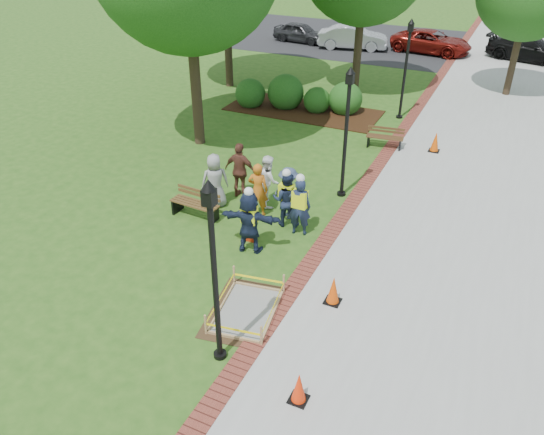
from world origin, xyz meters
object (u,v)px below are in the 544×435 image
at_px(hivis_worker_b, 300,205).
at_px(hivis_worker_c, 286,198).
at_px(hivis_worker_a, 249,220).
at_px(cone_front, 299,388).
at_px(lamp_near, 214,262).
at_px(wet_concrete_pad, 247,304).
at_px(bench_near, 195,209).

distance_m(hivis_worker_b, hivis_worker_c, 0.62).
height_order(hivis_worker_a, hivis_worker_c, hivis_worker_a).
xyz_separation_m(cone_front, lamp_near, (-1.98, 0.37, 2.13)).
distance_m(cone_front, lamp_near, 2.93).
bearing_deg(hivis_worker_a, hivis_worker_c, 78.45).
distance_m(hivis_worker_a, hivis_worker_b, 1.65).
xyz_separation_m(wet_concrete_pad, hivis_worker_a, (-1.12, 2.35, 0.74)).
height_order(cone_front, hivis_worker_c, hivis_worker_c).
xyz_separation_m(lamp_near, hivis_worker_a, (-1.26, 3.85, -1.51)).
bearing_deg(wet_concrete_pad, hivis_worker_b, 93.56).
relative_size(bench_near, lamp_near, 0.37).
height_order(bench_near, hivis_worker_b, hivis_worker_b).
relative_size(wet_concrete_pad, cone_front, 3.50).
bearing_deg(hivis_worker_b, lamp_near, -85.97).
bearing_deg(hivis_worker_a, wet_concrete_pad, -64.42).
bearing_deg(wet_concrete_pad, bench_near, 136.98).
height_order(bench_near, cone_front, bench_near).
xyz_separation_m(wet_concrete_pad, cone_front, (2.11, -1.87, 0.12)).
relative_size(cone_front, lamp_near, 0.17).
distance_m(bench_near, cone_front, 7.57).
bearing_deg(cone_front, bench_near, 137.55).
bearing_deg(hivis_worker_a, lamp_near, -71.87).
height_order(bench_near, lamp_near, lamp_near).
distance_m(wet_concrete_pad, hivis_worker_c, 4.16).
xyz_separation_m(lamp_near, hivis_worker_b, (-0.37, 5.23, -1.53)).
bearing_deg(hivis_worker_b, hivis_worker_a, -122.81).
bearing_deg(wet_concrete_pad, lamp_near, -84.81).
relative_size(hivis_worker_a, hivis_worker_c, 1.07).
relative_size(hivis_worker_b, hivis_worker_c, 1.05).
distance_m(lamp_near, hivis_worker_b, 5.46).
bearing_deg(hivis_worker_c, hivis_worker_b, -28.27).
bearing_deg(lamp_near, cone_front, -10.51).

